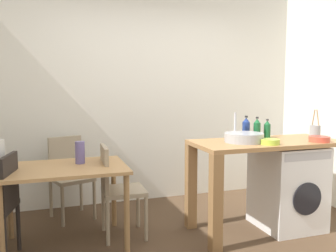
% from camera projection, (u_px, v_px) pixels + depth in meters
% --- Properties ---
extents(wall_back, '(4.60, 0.10, 2.70)m').
position_uv_depth(wall_back, '(144.00, 96.00, 4.55)').
color(wall_back, silver).
rests_on(wall_back, ground_plane).
extents(dining_table, '(1.10, 0.76, 0.74)m').
position_uv_depth(dining_table, '(65.00, 177.00, 3.21)').
color(dining_table, tan).
rests_on(dining_table, ground_plane).
extents(chair_opposite, '(0.41, 0.41, 0.90)m').
position_uv_depth(chair_opposite, '(116.00, 186.00, 3.42)').
color(chair_opposite, gray).
rests_on(chair_opposite, ground_plane).
extents(chair_spare_by_wall, '(0.51, 0.51, 0.90)m').
position_uv_depth(chair_spare_by_wall, '(69.00, 172.00, 3.97)').
color(chair_spare_by_wall, gray).
rests_on(chair_spare_by_wall, ground_plane).
extents(kitchen_counter, '(1.50, 0.68, 0.92)m').
position_uv_depth(kitchen_counter, '(248.00, 158.00, 3.50)').
color(kitchen_counter, '#9E7042').
rests_on(kitchen_counter, ground_plane).
extents(washing_machine, '(0.60, 0.61, 0.86)m').
position_uv_depth(washing_machine, '(287.00, 186.00, 3.68)').
color(washing_machine, white).
rests_on(washing_machine, ground_plane).
extents(sink_basin, '(0.38, 0.38, 0.09)m').
position_uv_depth(sink_basin, '(244.00, 138.00, 3.46)').
color(sink_basin, '#9EA0A5').
rests_on(sink_basin, kitchen_counter).
extents(tap, '(0.02, 0.02, 0.28)m').
position_uv_depth(tap, '(235.00, 126.00, 3.62)').
color(tap, '#B2B2B7').
rests_on(tap, kitchen_counter).
extents(bottle_tall_green, '(0.08, 0.08, 0.24)m').
position_uv_depth(bottle_tall_green, '(246.00, 128.00, 3.72)').
color(bottle_tall_green, navy).
rests_on(bottle_tall_green, kitchen_counter).
extents(bottle_squat_brown, '(0.07, 0.07, 0.23)m').
position_uv_depth(bottle_squat_brown, '(257.00, 129.00, 3.73)').
color(bottle_squat_brown, '#19592D').
rests_on(bottle_squat_brown, kitchen_counter).
extents(bottle_clear_small, '(0.07, 0.07, 0.20)m').
position_uv_depth(bottle_clear_small, '(267.00, 129.00, 3.77)').
color(bottle_clear_small, '#19592D').
rests_on(bottle_clear_small, kitchen_counter).
extents(mixing_bowl, '(0.18, 0.18, 0.05)m').
position_uv_depth(mixing_bowl, '(270.00, 141.00, 3.33)').
color(mixing_bowl, '#A8C63D').
rests_on(mixing_bowl, kitchen_counter).
extents(utensil_crock, '(0.11, 0.11, 0.30)m').
position_uv_depth(utensil_crock, '(315.00, 131.00, 3.79)').
color(utensil_crock, gray).
rests_on(utensil_crock, kitchen_counter).
extents(colander, '(0.20, 0.20, 0.06)m').
position_uv_depth(colander, '(319.00, 139.00, 3.48)').
color(colander, '#D84C38').
rests_on(colander, kitchen_counter).
extents(vase, '(0.09, 0.09, 0.21)m').
position_uv_depth(vase, '(80.00, 152.00, 3.33)').
color(vase, slate).
rests_on(vase, dining_table).
extents(scissors, '(0.15, 0.06, 0.01)m').
position_uv_depth(scissors, '(268.00, 142.00, 3.44)').
color(scissors, '#B2B2B7').
rests_on(scissors, kitchen_counter).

